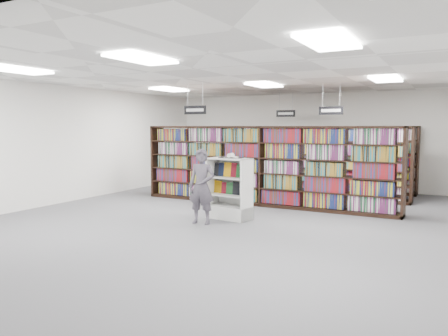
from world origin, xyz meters
The scene contains 19 objects.
floor centered at (0.00, 0.00, 0.00)m, with size 12.00×12.00×0.00m, color #4C4D51.
ceiling centered at (0.00, 0.00, 3.20)m, with size 10.00×12.00×0.10m, color white.
wall_back centered at (0.00, 6.00, 1.60)m, with size 10.00×0.10×3.20m, color white.
wall_left centered at (-5.00, 0.00, 1.60)m, with size 0.10×12.00×3.20m, color white.
bookshelf_row_near centered at (0.00, 2.00, 1.05)m, with size 7.00×0.60×2.10m.
bookshelf_row_mid centered at (0.00, 4.00, 1.05)m, with size 7.00×0.60×2.10m.
bookshelf_row_far centered at (0.00, 5.70, 1.05)m, with size 7.00×0.60×2.10m.
aisle_sign_left centered at (-1.50, 1.00, 2.53)m, with size 0.65×0.02×0.80m.
aisle_sign_right centered at (1.50, 3.00, 2.53)m, with size 0.65×0.02×0.80m.
aisle_sign_center centered at (-0.50, 5.00, 2.53)m, with size 0.65×0.02×0.80m.
troffer_front_left centered at (-3.00, -3.00, 3.16)m, with size 0.60×1.20×0.04m, color white.
troffer_front_center centered at (0.00, -3.00, 3.16)m, with size 0.60×1.20×0.04m, color white.
troffer_front_right centered at (3.00, -3.00, 3.16)m, with size 0.60×1.20×0.04m, color white.
troffer_back_left centered at (-3.00, 2.00, 3.16)m, with size 0.60×1.20×0.04m, color white.
troffer_back_center centered at (0.00, 2.00, 3.16)m, with size 0.60×1.20×0.04m, color white.
troffer_back_right centered at (3.00, 2.00, 3.16)m, with size 0.60×1.20×0.04m, color white.
endcap_display centered at (0.00, 0.07, 0.48)m, with size 1.04×0.62×1.38m.
open_book centered at (0.02, 0.08, 1.41)m, with size 0.59×0.41×0.12m.
shopper centered at (-0.29, -0.70, 0.81)m, with size 0.59×0.39×1.61m, color #514D58.
Camera 1 is at (4.49, -8.63, 2.09)m, focal length 35.00 mm.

